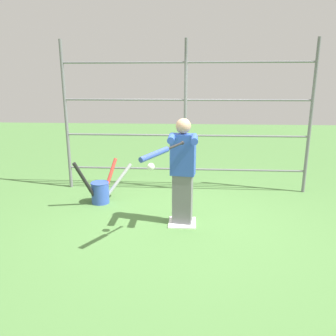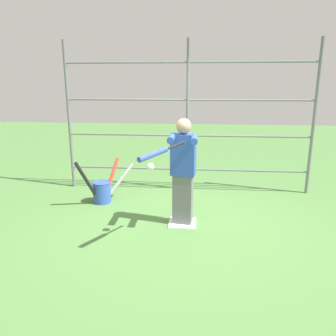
{
  "view_description": "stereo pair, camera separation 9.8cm",
  "coord_description": "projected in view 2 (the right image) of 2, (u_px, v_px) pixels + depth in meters",
  "views": [
    {
      "loc": [
        -0.1,
        4.5,
        2.03
      ],
      "look_at": [
        0.2,
        0.2,
        0.9
      ],
      "focal_mm": 35.0,
      "sensor_mm": 36.0,
      "label": 1
    },
    {
      "loc": [
        -0.2,
        4.5,
        2.03
      ],
      "look_at": [
        0.2,
        0.2,
        0.9
      ],
      "focal_mm": 35.0,
      "sensor_mm": 36.0,
      "label": 2
    }
  ],
  "objects": [
    {
      "name": "home_plate",
      "position": [
        182.0,
        223.0,
        4.86
      ],
      "size": [
        0.4,
        0.4,
        0.02
      ],
      "color": "white",
      "rests_on": "ground"
    },
    {
      "name": "ground_plane",
      "position": [
        182.0,
        223.0,
        4.86
      ],
      "size": [
        24.0,
        24.0,
        0.0
      ],
      "primitive_type": "plane",
      "color": "#4C7A3D"
    },
    {
      "name": "fence_backstop",
      "position": [
        188.0,
        118.0,
        6.05
      ],
      "size": [
        4.59,
        0.06,
        2.78
      ],
      "color": "slate",
      "rests_on": "ground"
    },
    {
      "name": "softball_in_flight",
      "position": [
        150.0,
        167.0,
        4.17
      ],
      "size": [
        0.1,
        0.1,
        0.1
      ],
      "color": "white"
    },
    {
      "name": "batter",
      "position": [
        183.0,
        169.0,
        4.63
      ],
      "size": [
        0.4,
        0.56,
        1.55
      ],
      "color": "slate",
      "rests_on": "ground"
    },
    {
      "name": "baseball_bat_swinging",
      "position": [
        157.0,
        153.0,
        3.79
      ],
      "size": [
        0.49,
        0.69,
        0.14
      ],
      "color": "black"
    },
    {
      "name": "bat_bucket",
      "position": [
        103.0,
        190.0,
        5.67
      ],
      "size": [
        0.88,
        0.91,
        0.8
      ],
      "color": "#3351B2",
      "rests_on": "ground"
    }
  ]
}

